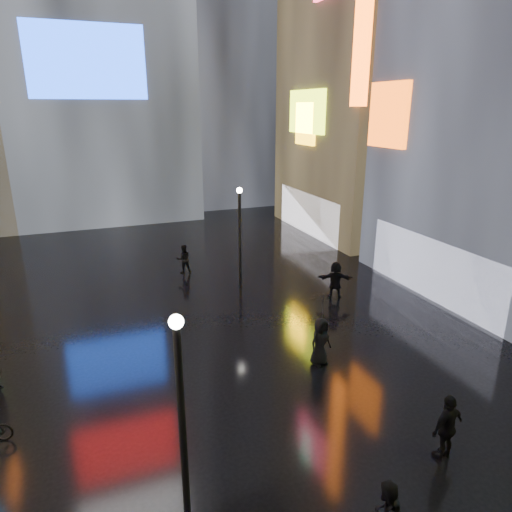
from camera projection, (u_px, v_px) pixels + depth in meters
ground at (195, 308)px, 21.43m from camera, size 140.00×140.00×0.00m
building_right_far at (378, 31)px, 31.41m from camera, size 10.28×12.00×28.00m
tower_flank_right at (214, 16)px, 42.26m from camera, size 12.00×12.00×34.00m
lamp_near at (182, 414)px, 9.41m from camera, size 0.30×0.30×5.20m
lamp_far at (240, 231)px, 23.20m from camera, size 0.30×0.30×5.20m
pedestrian_3 at (447, 427)px, 12.00m from camera, size 1.19×0.67×1.91m
pedestrian_4 at (320, 341)px, 16.48m from camera, size 1.00×0.78×1.81m
pedestrian_5 at (335, 280)px, 22.27m from camera, size 1.79×1.21×1.86m
pedestrian_7 at (184, 259)px, 25.68m from camera, size 0.81×0.64×1.64m
umbrella_2 at (322, 307)px, 16.05m from camera, size 1.17×1.15×0.93m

